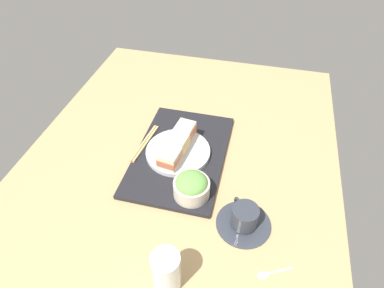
{
  "coord_description": "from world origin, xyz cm",
  "views": [
    {
      "loc": [
        66.0,
        21.36,
        76.38
      ],
      "look_at": [
        -6.99,
        3.5,
        5.0
      ],
      "focal_mm": 30.66,
      "sensor_mm": 36.0,
      "label": 1
    }
  ],
  "objects_px": {
    "sandwich_near": "(185,132)",
    "chopsticks_pair": "(145,143)",
    "drinking_glass": "(166,271)",
    "teaspoon": "(268,273)",
    "sandwich_far": "(170,158)",
    "coffee_cup": "(244,218)",
    "salad_bowl": "(192,186)",
    "sandwich_plate": "(178,152)",
    "sandwich_middle": "(178,144)"
  },
  "relations": [
    {
      "from": "sandwich_near",
      "to": "chopsticks_pair",
      "type": "bearing_deg",
      "value": -70.88
    },
    {
      "from": "drinking_glass",
      "to": "teaspoon",
      "type": "height_order",
      "value": "drinking_glass"
    },
    {
      "from": "sandwich_far",
      "to": "coffee_cup",
      "type": "bearing_deg",
      "value": 60.03
    },
    {
      "from": "drinking_glass",
      "to": "sandwich_far",
      "type": "bearing_deg",
      "value": -164.63
    },
    {
      "from": "sandwich_near",
      "to": "coffee_cup",
      "type": "relative_size",
      "value": 0.5
    },
    {
      "from": "coffee_cup",
      "to": "salad_bowl",
      "type": "bearing_deg",
      "value": -109.39
    },
    {
      "from": "salad_bowl",
      "to": "coffee_cup",
      "type": "distance_m",
      "value": 0.17
    },
    {
      "from": "sandwich_far",
      "to": "chopsticks_pair",
      "type": "height_order",
      "value": "sandwich_far"
    },
    {
      "from": "sandwich_plate",
      "to": "salad_bowl",
      "type": "bearing_deg",
      "value": 28.72
    },
    {
      "from": "sandwich_plate",
      "to": "teaspoon",
      "type": "relative_size",
      "value": 2.4
    },
    {
      "from": "chopsticks_pair",
      "to": "teaspoon",
      "type": "distance_m",
      "value": 0.55
    },
    {
      "from": "sandwich_near",
      "to": "sandwich_middle",
      "type": "relative_size",
      "value": 0.96
    },
    {
      "from": "sandwich_near",
      "to": "drinking_glass",
      "type": "height_order",
      "value": "drinking_glass"
    },
    {
      "from": "sandwich_middle",
      "to": "chopsticks_pair",
      "type": "height_order",
      "value": "sandwich_middle"
    },
    {
      "from": "sandwich_near",
      "to": "chopsticks_pair",
      "type": "xyz_separation_m",
      "value": [
        0.04,
        -0.13,
        -0.04
      ]
    },
    {
      "from": "coffee_cup",
      "to": "drinking_glass",
      "type": "height_order",
      "value": "drinking_glass"
    },
    {
      "from": "sandwich_near",
      "to": "drinking_glass",
      "type": "bearing_deg",
      "value": 9.57
    },
    {
      "from": "coffee_cup",
      "to": "drinking_glass",
      "type": "bearing_deg",
      "value": -37.27
    },
    {
      "from": "sandwich_far",
      "to": "salad_bowl",
      "type": "distance_m",
      "value": 0.12
    },
    {
      "from": "coffee_cup",
      "to": "teaspoon",
      "type": "height_order",
      "value": "coffee_cup"
    },
    {
      "from": "teaspoon",
      "to": "chopsticks_pair",
      "type": "bearing_deg",
      "value": -128.61
    },
    {
      "from": "sandwich_middle",
      "to": "coffee_cup",
      "type": "bearing_deg",
      "value": 49.48
    },
    {
      "from": "sandwich_middle",
      "to": "chopsticks_pair",
      "type": "relative_size",
      "value": 0.43
    },
    {
      "from": "sandwich_middle",
      "to": "drinking_glass",
      "type": "xyz_separation_m",
      "value": [
        0.4,
        0.09,
        0.0
      ]
    },
    {
      "from": "chopsticks_pair",
      "to": "coffee_cup",
      "type": "bearing_deg",
      "value": 58.29
    },
    {
      "from": "salad_bowl",
      "to": "teaspoon",
      "type": "relative_size",
      "value": 1.2
    },
    {
      "from": "sandwich_middle",
      "to": "sandwich_near",
      "type": "bearing_deg",
      "value": 172.85
    },
    {
      "from": "chopsticks_pair",
      "to": "drinking_glass",
      "type": "relative_size",
      "value": 1.58
    },
    {
      "from": "sandwich_middle",
      "to": "chopsticks_pair",
      "type": "distance_m",
      "value": 0.13
    },
    {
      "from": "chopsticks_pair",
      "to": "teaspoon",
      "type": "xyz_separation_m",
      "value": [
        0.34,
        0.43,
        -0.01
      ]
    },
    {
      "from": "salad_bowl",
      "to": "coffee_cup",
      "type": "bearing_deg",
      "value": 70.61
    },
    {
      "from": "chopsticks_pair",
      "to": "drinking_glass",
      "type": "xyz_separation_m",
      "value": [
        0.42,
        0.21,
        0.04
      ]
    },
    {
      "from": "chopsticks_pair",
      "to": "sandwich_near",
      "type": "bearing_deg",
      "value": 109.12
    },
    {
      "from": "sandwich_plate",
      "to": "sandwich_near",
      "type": "height_order",
      "value": "sandwich_near"
    },
    {
      "from": "sandwich_middle",
      "to": "coffee_cup",
      "type": "distance_m",
      "value": 0.31
    },
    {
      "from": "sandwich_plate",
      "to": "chopsticks_pair",
      "type": "bearing_deg",
      "value": -98.34
    },
    {
      "from": "salad_bowl",
      "to": "teaspoon",
      "type": "xyz_separation_m",
      "value": [
        0.18,
        0.23,
        -0.05
      ]
    },
    {
      "from": "sandwich_plate",
      "to": "salad_bowl",
      "type": "xyz_separation_m",
      "value": [
        0.15,
        0.08,
        0.03
      ]
    },
    {
      "from": "coffee_cup",
      "to": "drinking_glass",
      "type": "distance_m",
      "value": 0.25
    },
    {
      "from": "sandwich_near",
      "to": "coffee_cup",
      "type": "bearing_deg",
      "value": 40.97
    },
    {
      "from": "sandwich_far",
      "to": "drinking_glass",
      "type": "xyz_separation_m",
      "value": [
        0.34,
        0.09,
        0.0
      ]
    },
    {
      "from": "teaspoon",
      "to": "sandwich_near",
      "type": "bearing_deg",
      "value": -141.95
    },
    {
      "from": "drinking_glass",
      "to": "coffee_cup",
      "type": "bearing_deg",
      "value": 142.73
    },
    {
      "from": "sandwich_middle",
      "to": "salad_bowl",
      "type": "height_order",
      "value": "salad_bowl"
    },
    {
      "from": "salad_bowl",
      "to": "sandwich_middle",
      "type": "bearing_deg",
      "value": -151.28
    },
    {
      "from": "sandwich_near",
      "to": "salad_bowl",
      "type": "relative_size",
      "value": 0.72
    },
    {
      "from": "sandwich_middle",
      "to": "sandwich_far",
      "type": "relative_size",
      "value": 0.99
    },
    {
      "from": "salad_bowl",
      "to": "coffee_cup",
      "type": "relative_size",
      "value": 0.7
    },
    {
      "from": "sandwich_near",
      "to": "sandwich_far",
      "type": "xyz_separation_m",
      "value": [
        0.12,
        -0.02,
        -0.0
      ]
    },
    {
      "from": "sandwich_far",
      "to": "drinking_glass",
      "type": "relative_size",
      "value": 0.68
    }
  ]
}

